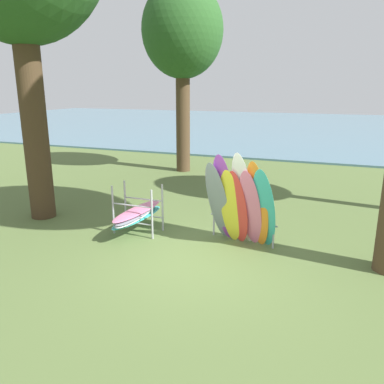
# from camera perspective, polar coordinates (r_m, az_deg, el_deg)

# --- Properties ---
(ground_plane) EXTENTS (80.00, 80.00, 0.00)m
(ground_plane) POSITION_cam_1_polar(r_m,az_deg,el_deg) (8.56, 0.90, -9.97)
(ground_plane) COLOR #566B38
(lake_water) EXTENTS (80.00, 36.00, 0.10)m
(lake_water) POSITION_cam_1_polar(r_m,az_deg,el_deg) (37.75, 17.19, 9.12)
(lake_water) COLOR slate
(lake_water) RESTS_ON ground
(tree_mid_behind) EXTENTS (3.35, 3.35, 7.79)m
(tree_mid_behind) POSITION_cam_1_polar(r_m,az_deg,el_deg) (17.15, -1.40, 22.21)
(tree_mid_behind) COLOR #4C3823
(tree_mid_behind) RESTS_ON ground
(leaning_board_pile) EXTENTS (1.79, 1.00, 2.29)m
(leaning_board_pile) POSITION_cam_1_polar(r_m,az_deg,el_deg) (9.01, 7.09, -1.86)
(leaning_board_pile) COLOR gray
(leaning_board_pile) RESTS_ON ground
(board_storage_rack) EXTENTS (1.15, 2.13, 1.25)m
(board_storage_rack) POSITION_cam_1_polar(r_m,az_deg,el_deg) (10.08, -8.01, -3.13)
(board_storage_rack) COLOR #9EA0A5
(board_storage_rack) RESTS_ON ground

